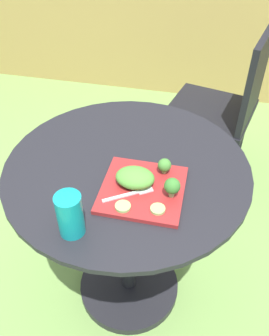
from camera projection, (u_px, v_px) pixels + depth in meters
ground_plane at (129, 287)px, 1.67m from camera, size 12.00×12.00×0.00m
bamboo_fence at (187, 16)px, 2.63m from camera, size 8.00×0.08×1.22m
patio_table at (128, 225)px, 1.38m from camera, size 0.80×0.80×0.74m
patio_chair at (229, 100)px, 1.90m from camera, size 0.53×0.53×0.90m
salad_plate at (143, 190)px, 1.09m from camera, size 0.25×0.25×0.01m
drinking_glass at (70, 217)px, 0.94m from camera, size 0.07×0.07×0.13m
fork at (133, 193)px, 1.06m from camera, size 0.14×0.10×0.00m
lettuce_mound at (135, 178)px, 1.08m from camera, size 0.12×0.09×0.05m
broccoli_floret_0 at (164, 165)px, 1.12m from camera, size 0.04×0.04×0.05m
broccoli_floret_1 at (172, 186)px, 1.03m from camera, size 0.05×0.05×0.06m
cucumber_slice_0 at (158, 209)px, 1.01m from camera, size 0.04×0.04×0.01m
cucumber_slice_1 at (123, 206)px, 1.02m from camera, size 0.04×0.04×0.01m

